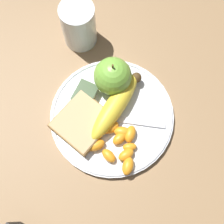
# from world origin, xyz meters

# --- Properties ---
(ground_plane) EXTENTS (3.00, 3.00, 0.00)m
(ground_plane) POSITION_xyz_m (0.00, 0.00, 0.00)
(ground_plane) COLOR olive
(plate) EXTENTS (0.24, 0.24, 0.01)m
(plate) POSITION_xyz_m (0.00, 0.00, 0.01)
(plate) COLOR silver
(plate) RESTS_ON ground_plane
(juice_glass) EXTENTS (0.07, 0.07, 0.10)m
(juice_glass) POSITION_xyz_m (-0.13, -0.14, 0.05)
(juice_glass) COLOR silver
(juice_glass) RESTS_ON ground_plane
(apple) EXTENTS (0.07, 0.07, 0.08)m
(apple) POSITION_xyz_m (-0.06, -0.03, 0.05)
(apple) COLOR #72B23D
(apple) RESTS_ON plate
(banana) EXTENTS (0.16, 0.06, 0.04)m
(banana) POSITION_xyz_m (-0.02, 0.00, 0.03)
(banana) COLOR yellow
(banana) RESTS_ON plate
(bread_slice) EXTENTS (0.11, 0.11, 0.02)m
(bread_slice) POSITION_xyz_m (0.04, -0.04, 0.02)
(bread_slice) COLOR olive
(bread_slice) RESTS_ON plate
(fork) EXTENTS (0.07, 0.16, 0.00)m
(fork) POSITION_xyz_m (0.00, 0.01, 0.01)
(fork) COLOR silver
(fork) RESTS_ON plate
(jam_packet) EXTENTS (0.05, 0.04, 0.02)m
(jam_packet) POSITION_xyz_m (-0.01, -0.06, 0.02)
(jam_packet) COLOR silver
(jam_packet) RESTS_ON plate
(orange_segment_0) EXTENTS (0.03, 0.04, 0.02)m
(orange_segment_0) POSITION_xyz_m (0.02, 0.03, 0.02)
(orange_segment_0) COLOR orange
(orange_segment_0) RESTS_ON plate
(orange_segment_1) EXTENTS (0.04, 0.03, 0.02)m
(orange_segment_1) POSITION_xyz_m (0.08, 0.07, 0.02)
(orange_segment_1) COLOR orange
(orange_segment_1) RESTS_ON plate
(orange_segment_2) EXTENTS (0.03, 0.03, 0.01)m
(orange_segment_2) POSITION_xyz_m (0.04, 0.06, 0.02)
(orange_segment_2) COLOR orange
(orange_segment_2) RESTS_ON plate
(orange_segment_3) EXTENTS (0.04, 0.03, 0.02)m
(orange_segment_3) POSITION_xyz_m (0.06, 0.06, 0.02)
(orange_segment_3) COLOR orange
(orange_segment_3) RESTS_ON plate
(orange_segment_4) EXTENTS (0.03, 0.04, 0.02)m
(orange_segment_4) POSITION_xyz_m (0.08, 0.03, 0.02)
(orange_segment_4) COLOR orange
(orange_segment_4) RESTS_ON plate
(orange_segment_5) EXTENTS (0.04, 0.03, 0.02)m
(orange_segment_5) POSITION_xyz_m (0.04, 0.03, 0.02)
(orange_segment_5) COLOR orange
(orange_segment_5) RESTS_ON plate
(orange_segment_6) EXTENTS (0.04, 0.03, 0.02)m
(orange_segment_6) POSITION_xyz_m (0.03, 0.01, 0.02)
(orange_segment_6) COLOR orange
(orange_segment_6) RESTS_ON plate
(orange_segment_7) EXTENTS (0.04, 0.02, 0.02)m
(orange_segment_7) POSITION_xyz_m (0.02, 0.05, 0.02)
(orange_segment_7) COLOR orange
(orange_segment_7) RESTS_ON plate
(orange_segment_8) EXTENTS (0.02, 0.03, 0.02)m
(orange_segment_8) POSITION_xyz_m (0.02, 0.00, 0.02)
(orange_segment_8) COLOR orange
(orange_segment_8) RESTS_ON plate
(orange_segment_9) EXTENTS (0.04, 0.04, 0.02)m
(orange_segment_9) POSITION_xyz_m (0.07, 0.00, 0.02)
(orange_segment_9) COLOR orange
(orange_segment_9) RESTS_ON plate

